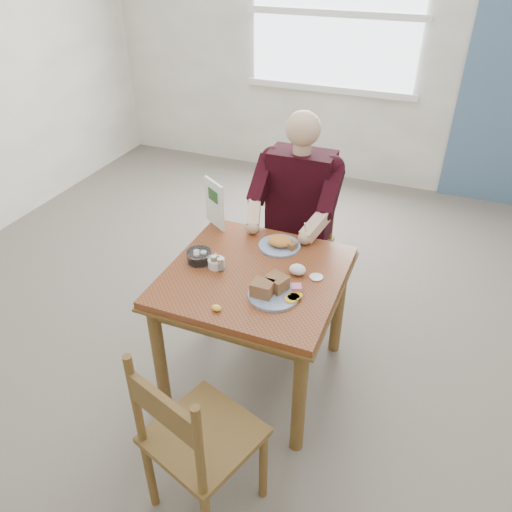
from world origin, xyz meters
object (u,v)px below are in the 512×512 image
at_px(chair_near, 196,441).
at_px(chair_far, 299,242).
at_px(near_plate, 273,289).
at_px(diner, 297,204).
at_px(table, 255,289).
at_px(far_plate, 281,243).

bearing_deg(chair_near, chair_far, 92.86).
height_order(chair_near, near_plate, chair_near).
bearing_deg(diner, near_plate, -79.78).
relative_size(chair_far, near_plate, 3.31).
distance_m(chair_far, chair_near, 1.66).
distance_m(table, near_plate, 0.25).
distance_m(chair_far, far_plate, 0.59).
bearing_deg(chair_far, near_plate, -80.74).
bearing_deg(diner, chair_far, 90.01).
bearing_deg(chair_near, table, 95.50).
relative_size(table, chair_near, 0.97).
bearing_deg(chair_far, table, -90.00).
xyz_separation_m(chair_far, near_plate, (0.15, -0.94, 0.30)).
distance_m(chair_far, near_plate, 1.00).
bearing_deg(near_plate, diner, 100.22).
height_order(near_plate, far_plate, near_plate).
bearing_deg(table, far_plate, 81.45).
height_order(table, diner, diner).
bearing_deg(far_plate, chair_near, -88.02).
relative_size(chair_far, diner, 0.69).
bearing_deg(diner, far_plate, -84.17).
distance_m(table, diner, 0.73).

